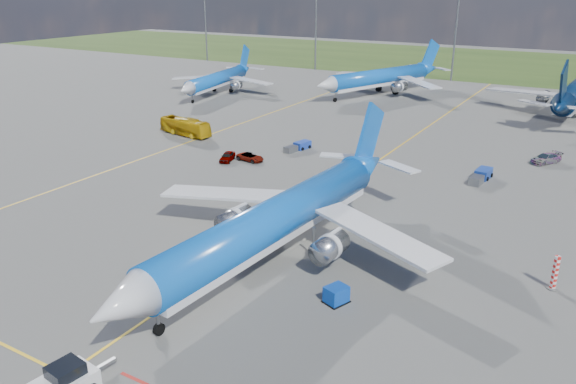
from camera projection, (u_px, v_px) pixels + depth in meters
The scene contains 16 objects.
ground at pixel (241, 255), 52.65m from camera, with size 400.00×400.00×0.00m, color #575754.
grass_strip at pixel (518, 65), 173.92m from camera, with size 400.00×80.00×0.01m, color #2D4719.
taxiway_lines at pixel (361, 174), 74.96m from camera, with size 60.25×160.00×0.02m.
floodlight_masts at pixel (541, 34), 132.46m from camera, with size 202.20×0.50×22.70m.
warning_post at pixel (555, 273), 46.29m from camera, with size 0.50×0.50×3.00m, color red.
bg_jet_nw at pixel (218, 94), 129.30m from camera, with size 26.98×35.41×9.27m, color blue, non-canonical shape.
bg_jet_nnw at pixel (379, 94), 128.46m from camera, with size 31.72×41.63×10.90m, color blue, non-canonical shape.
bg_jet_n at pixel (573, 113), 110.29m from camera, with size 34.78×45.64×11.95m, color #061B39, non-canonical shape.
main_airliner at pixel (274, 259), 51.76m from camera, with size 32.73×42.95×11.25m, color blue, non-canonical shape.
uld_container at pixel (336, 294), 44.59m from camera, with size 1.38×1.73×1.38m, color #0C3FAD.
apron_bus at pixel (185, 127), 93.55m from camera, with size 2.38×10.19×2.84m, color gold.
service_car_a at pixel (227, 157), 80.13m from camera, with size 1.54×3.83×1.31m, color #999999.
service_car_b at pixel (250, 157), 80.14m from camera, with size 1.91×4.13×1.15m, color #999999.
service_car_c at pixel (546, 158), 79.14m from camera, with size 2.00×4.91×1.42m, color #999999.
baggage_tug_w at pixel (481, 176), 72.34m from camera, with size 1.94×5.65×1.25m.
baggage_tug_c at pixel (298, 147), 85.49m from camera, with size 2.38×5.22×1.13m.
Camera 1 is at (27.68, -38.56, 23.93)m, focal length 35.00 mm.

